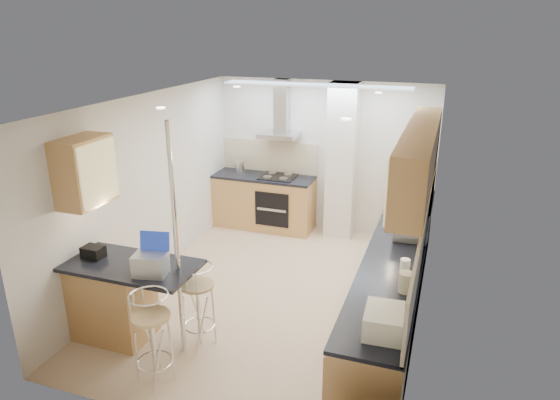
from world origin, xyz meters
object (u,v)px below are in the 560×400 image
(bread_bin, at_px, (384,322))
(bar_stool_end, at_px, (198,304))
(bar_stool_near, at_px, (153,338))
(microwave, at_px, (412,223))
(laptop, at_px, (150,264))

(bread_bin, bearing_deg, bar_stool_end, 162.00)
(bar_stool_near, distance_m, bar_stool_end, 0.72)
(microwave, distance_m, bar_stool_near, 3.23)
(microwave, height_order, bar_stool_end, microwave)
(bar_stool_near, relative_size, bar_stool_end, 1.03)
(bar_stool_end, distance_m, bread_bin, 2.17)
(laptop, distance_m, bar_stool_near, 0.72)
(laptop, height_order, bread_bin, laptop)
(microwave, xyz_separation_m, bread_bin, (-0.03, -2.14, -0.06))
(microwave, xyz_separation_m, bar_stool_near, (-2.17, -2.31, -0.60))
(bar_stool_near, relative_size, bread_bin, 2.44)
(laptop, relative_size, bar_stool_end, 0.34)
(microwave, relative_size, bar_stool_end, 0.63)
(laptop, relative_size, bread_bin, 0.81)
(bar_stool_end, relative_size, bread_bin, 2.36)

